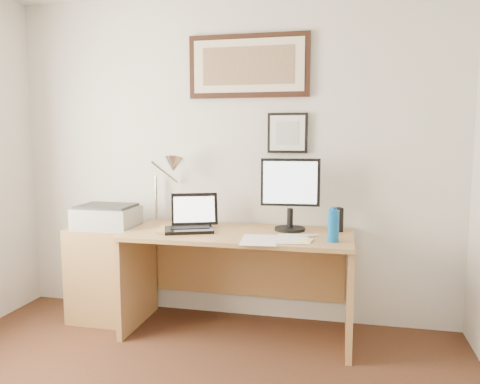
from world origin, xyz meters
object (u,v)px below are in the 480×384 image
(book, at_px, (159,229))
(water_bottle, at_px, (333,226))
(printer, at_px, (107,217))
(side_cabinet, at_px, (106,273))
(laptop, at_px, (191,222))
(lcd_monitor, at_px, (290,191))
(desk, at_px, (241,261))

(book, bearing_deg, water_bottle, -3.68)
(printer, bearing_deg, side_cabinet, 143.03)
(side_cabinet, height_order, laptop, laptop)
(book, height_order, lcd_monitor, lcd_monitor)
(desk, xyz_separation_m, printer, (-1.03, -0.06, 0.30))
(laptop, distance_m, printer, 0.68)
(book, relative_size, laptop, 0.60)
(book, distance_m, laptop, 0.24)
(lcd_monitor, distance_m, printer, 1.40)
(water_bottle, bearing_deg, laptop, 171.36)
(side_cabinet, distance_m, water_bottle, 1.81)
(book, bearing_deg, laptop, 18.72)
(side_cabinet, bearing_deg, laptop, -4.17)
(book, xyz_separation_m, printer, (-0.46, 0.10, 0.06))
(side_cabinet, height_order, water_bottle, water_bottle)
(side_cabinet, xyz_separation_m, lcd_monitor, (1.42, 0.09, 0.68))
(water_bottle, relative_size, lcd_monitor, 0.40)
(water_bottle, height_order, lcd_monitor, lcd_monitor)
(side_cabinet, relative_size, lcd_monitor, 1.40)
(lcd_monitor, xyz_separation_m, printer, (-1.38, -0.12, -0.22))
(laptop, xyz_separation_m, printer, (-0.68, 0.02, 0.01))
(printer, bearing_deg, desk, 3.60)
(lcd_monitor, bearing_deg, book, -166.89)
(laptop, bearing_deg, water_bottle, -8.64)
(book, bearing_deg, desk, 15.85)
(water_bottle, distance_m, lcd_monitor, 0.47)
(book, distance_m, printer, 0.47)
(water_bottle, height_order, laptop, laptop)
(laptop, height_order, printer, laptop)
(water_bottle, bearing_deg, book, 176.32)
(side_cabinet, bearing_deg, book, -14.33)
(side_cabinet, distance_m, laptop, 0.85)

